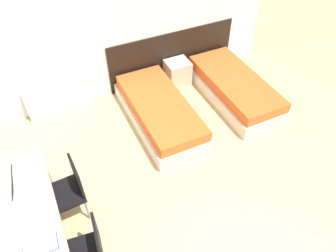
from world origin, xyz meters
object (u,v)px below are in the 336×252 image
(bed_near_window, at_px, (160,112))
(chair_near_notebook, at_px, (87,252))
(nightstand, at_px, (177,73))
(laptop, at_px, (22,186))
(bed_near_door, at_px, (234,88))
(chair_near_laptop, at_px, (68,189))

(bed_near_window, distance_m, chair_near_notebook, 2.54)
(nightstand, xyz_separation_m, laptop, (-2.80, -1.87, 0.59))
(bed_near_door, bearing_deg, bed_near_window, 180.00)
(chair_near_laptop, height_order, laptop, laptop)
(nightstand, relative_size, chair_near_laptop, 0.54)
(bed_near_door, bearing_deg, nightstand, 132.07)
(bed_near_door, bearing_deg, chair_near_notebook, -148.51)
(nightstand, bearing_deg, laptop, -146.36)
(bed_near_door, relative_size, nightstand, 4.23)
(bed_near_window, relative_size, nightstand, 4.23)
(bed_near_door, height_order, chair_near_laptop, chair_near_laptop)
(chair_near_laptop, relative_size, chair_near_notebook, 1.00)
(bed_near_window, distance_m, laptop, 2.44)
(bed_near_window, height_order, chair_near_notebook, chair_near_notebook)
(chair_near_laptop, height_order, chair_near_notebook, same)
(bed_near_window, relative_size, laptop, 5.82)
(chair_near_notebook, bearing_deg, nightstand, 54.62)
(nightstand, distance_m, chair_near_laptop, 3.03)
(nightstand, relative_size, laptop, 1.38)
(bed_near_door, bearing_deg, chair_near_laptop, -161.08)
(chair_near_laptop, bearing_deg, chair_near_notebook, -93.13)
(laptop, bearing_deg, nightstand, 38.09)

